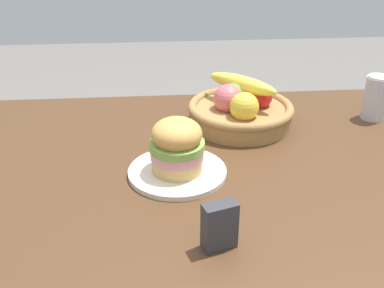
% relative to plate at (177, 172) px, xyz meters
% --- Properties ---
extents(dining_table, '(1.40, 0.90, 0.75)m').
position_rel_plate_xyz_m(dining_table, '(0.06, 0.04, -0.11)').
color(dining_table, '#4C301C').
rests_on(dining_table, ground_plane).
extents(plate, '(0.22, 0.22, 0.01)m').
position_rel_plate_xyz_m(plate, '(0.00, 0.00, 0.00)').
color(plate, silver).
rests_on(plate, dining_table).
extents(sandwich, '(0.12, 0.12, 0.12)m').
position_rel_plate_xyz_m(sandwich, '(0.00, 0.00, 0.07)').
color(sandwich, '#DBAD60').
rests_on(sandwich, plate).
extents(soda_can, '(0.07, 0.07, 0.13)m').
position_rel_plate_xyz_m(soda_can, '(0.57, 0.26, 0.06)').
color(soda_can, silver).
rests_on(soda_can, dining_table).
extents(fruit_basket, '(0.29, 0.29, 0.14)m').
position_rel_plate_xyz_m(fruit_basket, '(0.19, 0.25, 0.04)').
color(fruit_basket, '#9E7542').
rests_on(fruit_basket, dining_table).
extents(napkin_holder, '(0.07, 0.05, 0.09)m').
position_rel_plate_xyz_m(napkin_holder, '(0.06, -0.25, 0.04)').
color(napkin_holder, '#333338').
rests_on(napkin_holder, dining_table).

